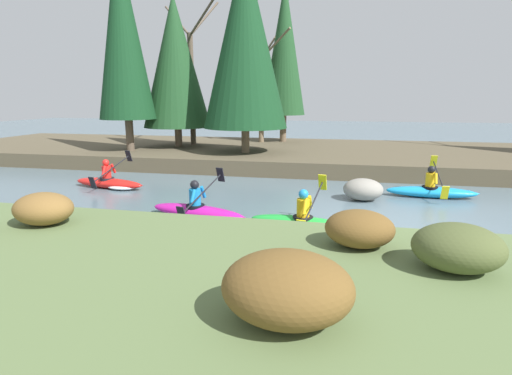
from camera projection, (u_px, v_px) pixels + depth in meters
The scene contains 18 objects.
ground_plane at pixel (397, 229), 9.56m from camera, with size 90.00×90.00×0.00m, color slate.
riverbank_near at pixel (462, 340), 4.48m from camera, with size 44.00×5.42×0.83m.
riverbank_far at pixel (370, 156), 19.11m from camera, with size 44.00×9.29×0.63m.
conifer_tree_far_left at pixel (122, 30), 17.65m from camera, with size 2.54×2.54×9.29m.
conifer_tree_left at pixel (175, 62), 19.52m from camera, with size 3.37×3.37×7.32m.
conifer_tree_mid_left at pixel (245, 40), 17.15m from camera, with size 3.74×3.74×8.63m.
conifer_tree_centre at pixel (284, 49), 21.55m from camera, with size 2.37×2.37×8.59m.
bare_tree_upstream at pixel (192, 76), 20.44m from camera, with size 4.09×4.04×7.47m.
bare_tree_mid_upstream at pixel (262, 89), 21.77m from camera, with size 3.40×3.36×6.16m.
shrub_clump_nearest at pixel (43, 209), 7.17m from camera, with size 1.07×0.89×0.58m.
shrub_clump_second at pixel (287, 288), 4.03m from camera, with size 1.35×1.13×0.73m.
shrub_clump_third at pixel (360, 229), 6.09m from camera, with size 1.05×0.88×0.57m.
shrub_clump_far_end at pixel (458, 247), 5.24m from camera, with size 1.17×0.97×0.63m.
kayaker_lead at pixel (432, 191), 12.51m from camera, with size 2.77×2.06×1.20m.
kayaker_middle at pixel (306, 222), 9.34m from camera, with size 2.79×2.06×1.20m.
kayaker_trailing at pixel (201, 211), 10.31m from camera, with size 2.79×2.06×1.20m.
kayaker_far_back at pixel (111, 183), 13.79m from camera, with size 2.80×2.07×1.20m.
boulder_midstream at pixel (363, 189), 12.15m from camera, with size 1.19×0.93×0.67m.
Camera 1 is at (-1.45, -9.61, 3.07)m, focal length 28.00 mm.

